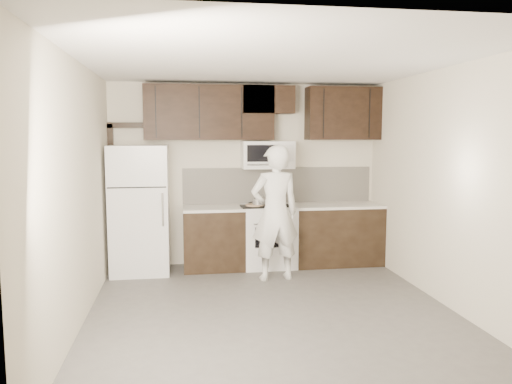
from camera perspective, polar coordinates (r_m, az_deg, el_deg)
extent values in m
plane|color=#514E4B|center=(5.64, 1.91, -13.62)|extent=(4.50, 4.50, 0.00)
plane|color=beige|center=(7.54, -1.19, 2.03)|extent=(4.00, 0.00, 4.00)
plane|color=white|center=(5.35, 2.02, 14.68)|extent=(4.50, 4.50, 0.00)
cube|color=black|center=(7.31, -4.87, -5.38)|extent=(0.87, 0.62, 0.87)
cube|color=black|center=(7.66, 9.17, -4.90)|extent=(1.32, 0.62, 0.87)
cube|color=white|center=(7.23, -4.91, -1.85)|extent=(0.87, 0.64, 0.04)
cube|color=white|center=(7.58, 9.23, -1.53)|extent=(1.32, 0.64, 0.04)
cube|color=white|center=(7.41, 1.45, -5.13)|extent=(0.76, 0.62, 0.89)
cube|color=white|center=(7.33, 1.47, -1.64)|extent=(0.76, 0.62, 0.02)
cube|color=black|center=(7.10, 1.89, -5.18)|extent=(0.50, 0.01, 0.30)
cylinder|color=silver|center=(7.03, 1.95, -3.64)|extent=(0.55, 0.02, 0.02)
cylinder|color=black|center=(7.15, 0.26, -1.64)|extent=(0.20, 0.20, 0.03)
cylinder|color=black|center=(7.21, 3.08, -1.58)|extent=(0.20, 0.20, 0.03)
cylinder|color=black|center=(7.44, -0.10, -1.32)|extent=(0.20, 0.20, 0.03)
cylinder|color=black|center=(7.50, 2.62, -1.26)|extent=(0.20, 0.20, 0.03)
cube|color=beige|center=(7.62, 2.56, 0.79)|extent=(2.90, 0.02, 0.54)
cube|color=black|center=(7.30, -5.36, 9.01)|extent=(1.85, 0.35, 0.78)
cube|color=black|center=(7.68, 9.90, 8.82)|extent=(1.10, 0.35, 0.78)
cube|color=black|center=(7.40, 1.31, 10.47)|extent=(0.76, 0.35, 0.40)
cube|color=white|center=(7.38, 1.32, 4.27)|extent=(0.76, 0.38, 0.40)
cube|color=black|center=(7.17, 0.80, 4.44)|extent=(0.46, 0.01, 0.24)
cube|color=silver|center=(7.23, 3.62, 4.45)|extent=(0.18, 0.01, 0.24)
cylinder|color=silver|center=(7.15, 0.83, 3.15)|extent=(0.46, 0.02, 0.02)
cube|color=white|center=(7.19, -13.14, -1.97)|extent=(0.80, 0.72, 1.80)
cube|color=black|center=(6.79, -13.46, 0.50)|extent=(0.77, 0.01, 0.02)
cylinder|color=silver|center=(6.78, -10.63, -1.99)|extent=(0.03, 0.03, 0.45)
cube|color=black|center=(7.53, -16.10, -0.52)|extent=(0.08, 0.08, 2.10)
cube|color=black|center=(7.45, -14.74, 7.38)|extent=(0.50, 0.08, 0.08)
cylinder|color=silver|center=(7.14, 0.26, -1.26)|extent=(0.16, 0.16, 0.13)
sphere|color=black|center=(7.13, 0.26, -0.64)|extent=(0.03, 0.03, 0.03)
cylinder|color=black|center=(7.13, 1.26, -1.12)|extent=(0.16, 0.06, 0.02)
cube|color=black|center=(7.17, -0.13, -1.65)|extent=(0.41, 0.31, 0.02)
cylinder|color=tan|center=(7.16, -0.13, -1.50)|extent=(0.28, 0.28, 0.02)
imported|color=silver|center=(6.67, 2.19, -2.39)|extent=(0.71, 0.51, 1.81)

